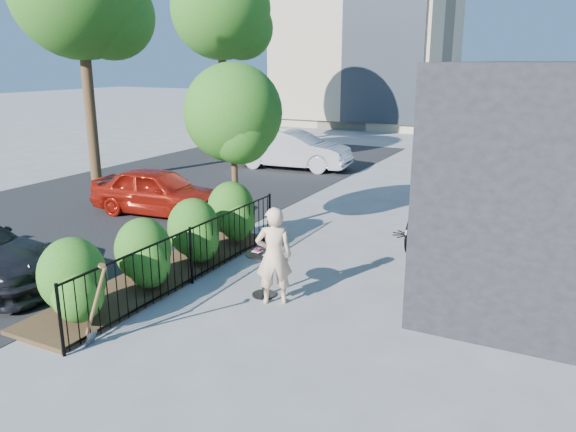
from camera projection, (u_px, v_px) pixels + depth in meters
The scene contains 12 objects.
ground at pixel (262, 298), 9.82m from camera, with size 120.00×120.00×0.00m, color gray.
fence at pixel (191, 255), 10.33m from camera, with size 0.05×6.05×1.10m.
planting_bed at pixel (163, 275), 10.78m from camera, with size 1.30×6.00×0.08m, color #382616.
shrubs at pixel (168, 242), 10.65m from camera, with size 1.10×5.60×1.24m.
patio_tree at pixel (235, 119), 12.43m from camera, with size 2.20×2.20×3.94m.
street at pixel (96, 211), 15.47m from camera, with size 9.00×30.00×0.01m, color black.
street_tree_far at pixel (221, 15), 24.57m from camera, with size 4.40×4.40×8.28m.
cafe_table at pixel (264, 266), 9.80m from camera, with size 0.63×0.63×0.85m.
woman at pixel (274, 256), 9.44m from camera, with size 0.62×0.41×1.70m, color beige.
shovel at pixel (95, 310), 7.99m from camera, with size 0.53×0.18×1.36m.
car_red at pixel (158, 191), 15.03m from camera, with size 1.49×3.71×1.26m, color #A2180D.
car_silver at pixel (292, 150), 21.37m from camera, with size 1.55×4.44×1.46m, color silver.
Camera 1 is at (4.55, -7.87, 4.03)m, focal length 35.00 mm.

